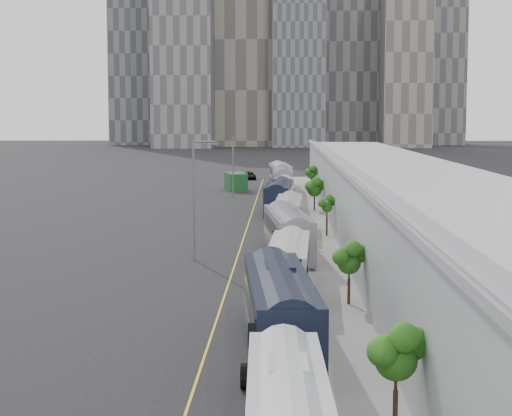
{
  "coord_description": "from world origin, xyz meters",
  "views": [
    {
      "loc": [
        2.17,
        -20.19,
        11.17
      ],
      "look_at": [
        -0.3,
        56.99,
        3.0
      ],
      "focal_mm": 60.0,
      "sensor_mm": 36.0,
      "label": 1
    }
  ],
  "objects_px": {
    "bus_2": "(289,271)",
    "bus_6": "(284,194)",
    "suv": "(249,176)",
    "bus_7": "(282,183)",
    "street_lamp_far": "(234,162)",
    "shipping_container": "(236,182)",
    "bus_1": "(279,319)",
    "bus_3": "(288,238)",
    "street_lamp_near": "(196,192)",
    "bus_4": "(289,218)",
    "bus_5": "(279,200)",
    "bus_8": "(280,177)"
  },
  "relations": [
    {
      "from": "bus_3",
      "to": "bus_6",
      "type": "relative_size",
      "value": 1.13
    },
    {
      "from": "bus_8",
      "to": "suv",
      "type": "bearing_deg",
      "value": 103.29
    },
    {
      "from": "bus_1",
      "to": "bus_4",
      "type": "bearing_deg",
      "value": 84.5
    },
    {
      "from": "bus_2",
      "to": "shipping_container",
      "type": "bearing_deg",
      "value": 98.18
    },
    {
      "from": "bus_1",
      "to": "shipping_container",
      "type": "bearing_deg",
      "value": 89.88
    },
    {
      "from": "bus_2",
      "to": "bus_3",
      "type": "xyz_separation_m",
      "value": [
        0.02,
        13.99,
        0.16
      ]
    },
    {
      "from": "bus_2",
      "to": "shipping_container",
      "type": "xyz_separation_m",
      "value": [
        -7.66,
        77.5,
        -0.15
      ]
    },
    {
      "from": "bus_2",
      "to": "bus_6",
      "type": "xyz_separation_m",
      "value": [
        -0.31,
        54.73,
        -0.01
      ]
    },
    {
      "from": "shipping_container",
      "to": "bus_5",
      "type": "bearing_deg",
      "value": -90.67
    },
    {
      "from": "bus_5",
      "to": "bus_6",
      "type": "height_order",
      "value": "bus_5"
    },
    {
      "from": "suv",
      "to": "bus_7",
      "type": "bearing_deg",
      "value": -86.5
    },
    {
      "from": "bus_5",
      "to": "suv",
      "type": "xyz_separation_m",
      "value": [
        -5.81,
        56.72,
        -0.96
      ]
    },
    {
      "from": "suv",
      "to": "bus_4",
      "type": "bearing_deg",
      "value": -92.1
    },
    {
      "from": "bus_1",
      "to": "bus_6",
      "type": "relative_size",
      "value": 1.16
    },
    {
      "from": "bus_3",
      "to": "street_lamp_far",
      "type": "xyz_separation_m",
      "value": [
        -7.25,
        51.9,
        3.28
      ]
    },
    {
      "from": "bus_3",
      "to": "bus_8",
      "type": "bearing_deg",
      "value": 84.7
    },
    {
      "from": "bus_4",
      "to": "bus_6",
      "type": "xyz_separation_m",
      "value": [
        -0.47,
        25.8,
        -0.02
      ]
    },
    {
      "from": "bus_5",
      "to": "shipping_container",
      "type": "xyz_separation_m",
      "value": [
        -6.82,
        32.84,
        -0.31
      ]
    },
    {
      "from": "bus_5",
      "to": "street_lamp_far",
      "type": "height_order",
      "value": "street_lamp_far"
    },
    {
      "from": "shipping_container",
      "to": "suv",
      "type": "distance_m",
      "value": 23.91
    },
    {
      "from": "bus_1",
      "to": "bus_5",
      "type": "bearing_deg",
      "value": 85.74
    },
    {
      "from": "bus_5",
      "to": "bus_6",
      "type": "distance_m",
      "value": 10.09
    },
    {
      "from": "bus_3",
      "to": "bus_5",
      "type": "distance_m",
      "value": 30.68
    },
    {
      "from": "bus_2",
      "to": "bus_6",
      "type": "distance_m",
      "value": 54.73
    },
    {
      "from": "bus_1",
      "to": "bus_7",
      "type": "relative_size",
      "value": 1.02
    },
    {
      "from": "bus_7",
      "to": "bus_8",
      "type": "distance_m",
      "value": 13.78
    },
    {
      "from": "bus_7",
      "to": "bus_5",
      "type": "bearing_deg",
      "value": -91.61
    },
    {
      "from": "street_lamp_far",
      "to": "suv",
      "type": "distance_m",
      "value": 35.74
    },
    {
      "from": "bus_3",
      "to": "bus_6",
      "type": "distance_m",
      "value": 40.74
    },
    {
      "from": "bus_2",
      "to": "suv",
      "type": "height_order",
      "value": "bus_2"
    },
    {
      "from": "bus_7",
      "to": "shipping_container",
      "type": "bearing_deg",
      "value": 131.76
    },
    {
      "from": "bus_8",
      "to": "bus_7",
      "type": "bearing_deg",
      "value": -93.59
    },
    {
      "from": "bus_1",
      "to": "street_lamp_far",
      "type": "bearing_deg",
      "value": 90.22
    },
    {
      "from": "bus_8",
      "to": "suv",
      "type": "xyz_separation_m",
      "value": [
        -5.84,
        17.86,
        -0.96
      ]
    },
    {
      "from": "bus_2",
      "to": "bus_3",
      "type": "relative_size",
      "value": 0.9
    },
    {
      "from": "bus_3",
      "to": "shipping_container",
      "type": "relative_size",
      "value": 2.15
    },
    {
      "from": "bus_4",
      "to": "street_lamp_far",
      "type": "distance_m",
      "value": 37.85
    },
    {
      "from": "bus_6",
      "to": "bus_3",
      "type": "bearing_deg",
      "value": -87.64
    },
    {
      "from": "bus_2",
      "to": "bus_8",
      "type": "bearing_deg",
      "value": 93.1
    },
    {
      "from": "street_lamp_near",
      "to": "suv",
      "type": "xyz_separation_m",
      "value": [
        0.53,
        88.56,
        -4.69
      ]
    },
    {
      "from": "bus_7",
      "to": "street_lamp_near",
      "type": "height_order",
      "value": "street_lamp_near"
    },
    {
      "from": "bus_6",
      "to": "bus_4",
      "type": "bearing_deg",
      "value": -87.06
    },
    {
      "from": "bus_1",
      "to": "street_lamp_near",
      "type": "bearing_deg",
      "value": 99.34
    },
    {
      "from": "bus_4",
      "to": "bus_5",
      "type": "relative_size",
      "value": 0.91
    },
    {
      "from": "bus_5",
      "to": "bus_4",
      "type": "bearing_deg",
      "value": -83.64
    },
    {
      "from": "shipping_container",
      "to": "suv",
      "type": "height_order",
      "value": "shipping_container"
    },
    {
      "from": "bus_3",
      "to": "street_lamp_far",
      "type": "height_order",
      "value": "street_lamp_far"
    },
    {
      "from": "bus_2",
      "to": "street_lamp_near",
      "type": "bearing_deg",
      "value": 121.82
    },
    {
      "from": "bus_2",
      "to": "bus_5",
      "type": "relative_size",
      "value": 0.9
    },
    {
      "from": "bus_4",
      "to": "suv",
      "type": "relative_size",
      "value": 2.41
    }
  ]
}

